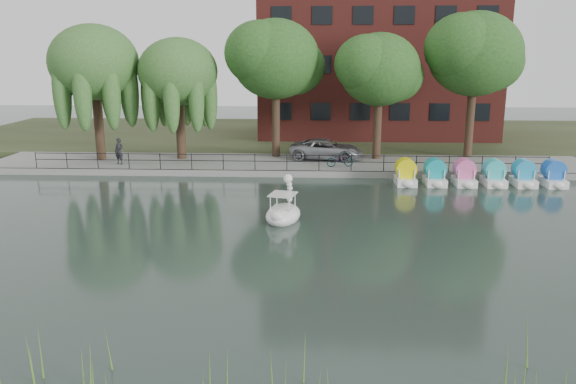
# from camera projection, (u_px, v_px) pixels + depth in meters

# --- Properties ---
(ground_plane) EXTENTS (120.00, 120.00, 0.00)m
(ground_plane) POSITION_uv_depth(u_px,v_px,m) (271.00, 248.00, 22.31)
(ground_plane) COLOR #364340
(promenade) EXTENTS (40.00, 6.00, 0.40)m
(promenade) POSITION_uv_depth(u_px,v_px,m) (289.00, 165.00, 37.77)
(promenade) COLOR gray
(promenade) RESTS_ON ground_plane
(kerb) EXTENTS (40.00, 0.25, 0.40)m
(kerb) POSITION_uv_depth(u_px,v_px,m) (287.00, 174.00, 34.91)
(kerb) COLOR gray
(kerb) RESTS_ON ground_plane
(land_strip) EXTENTS (60.00, 22.00, 0.36)m
(land_strip) POSITION_uv_depth(u_px,v_px,m) (296.00, 135.00, 51.34)
(land_strip) COLOR #47512D
(land_strip) RESTS_ON ground_plane
(railing) EXTENTS (32.00, 0.05, 1.00)m
(railing) POSITION_uv_depth(u_px,v_px,m) (287.00, 158.00, 34.87)
(railing) COLOR black
(railing) RESTS_ON promenade
(apartment_building) EXTENTS (20.00, 10.07, 18.00)m
(apartment_building) POSITION_uv_depth(u_px,v_px,m) (376.00, 31.00, 48.77)
(apartment_building) COLOR #4C1E16
(apartment_building) RESTS_ON land_strip
(willow_left) EXTENTS (5.88, 5.88, 9.01)m
(willow_left) POSITION_uv_depth(u_px,v_px,m) (94.00, 63.00, 37.22)
(willow_left) COLOR #473323
(willow_left) RESTS_ON promenade
(willow_mid) EXTENTS (5.32, 5.32, 8.15)m
(willow_mid) POSITION_uv_depth(u_px,v_px,m) (178.00, 72.00, 37.61)
(willow_mid) COLOR #473323
(willow_mid) RESTS_ON promenade
(broadleaf_center) EXTENTS (6.00, 6.00, 9.25)m
(broadleaf_center) POSITION_uv_depth(u_px,v_px,m) (276.00, 60.00, 38.09)
(broadleaf_center) COLOR #473323
(broadleaf_center) RESTS_ON promenade
(broadleaf_right) EXTENTS (5.40, 5.40, 8.32)m
(broadleaf_right) POSITION_uv_depth(u_px,v_px,m) (380.00, 70.00, 37.45)
(broadleaf_right) COLOR #473323
(broadleaf_right) RESTS_ON promenade
(broadleaf_far) EXTENTS (6.30, 6.30, 9.71)m
(broadleaf_far) POSITION_uv_depth(u_px,v_px,m) (475.00, 55.00, 37.88)
(broadleaf_far) COLOR #473323
(broadleaf_far) RESTS_ON promenade
(minivan) EXTENTS (3.36, 6.02, 1.59)m
(minivan) POSITION_uv_depth(u_px,v_px,m) (326.00, 148.00, 38.42)
(minivan) COLOR gray
(minivan) RESTS_ON promenade
(bicycle) EXTENTS (0.83, 1.79, 1.00)m
(bicycle) POSITION_uv_depth(u_px,v_px,m) (340.00, 159.00, 36.01)
(bicycle) COLOR gray
(bicycle) RESTS_ON promenade
(pedestrian) EXTENTS (0.83, 0.69, 1.98)m
(pedestrian) POSITION_uv_depth(u_px,v_px,m) (119.00, 149.00, 36.67)
(pedestrian) COLOR black
(pedestrian) RESTS_ON promenade
(swan_boat) EXTENTS (2.03, 2.68, 2.03)m
(swan_boat) POSITION_uv_depth(u_px,v_px,m) (283.00, 211.00, 25.87)
(swan_boat) COLOR white
(swan_boat) RESTS_ON ground_plane
(pedal_boat_row) EXTENTS (9.65, 1.70, 1.40)m
(pedal_boat_row) POSITION_uv_depth(u_px,v_px,m) (479.00, 175.00, 32.69)
(pedal_boat_row) COLOR white
(pedal_boat_row) RESTS_ON ground_plane
(reed_bank) EXTENTS (24.00, 2.40, 1.20)m
(reed_bank) POSITION_uv_depth(u_px,v_px,m) (326.00, 365.00, 12.87)
(reed_bank) COLOR #669938
(reed_bank) RESTS_ON ground_plane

